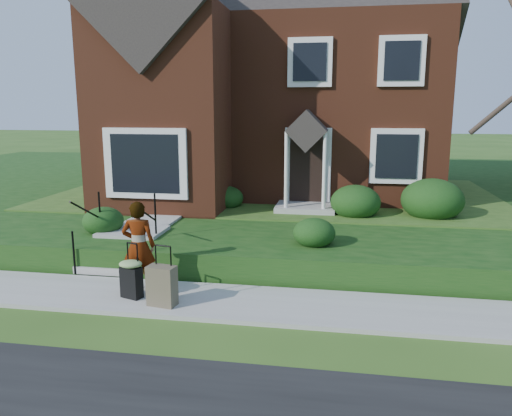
% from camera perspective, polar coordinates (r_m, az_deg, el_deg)
% --- Properties ---
extents(ground, '(120.00, 120.00, 0.00)m').
position_cam_1_polar(ground, '(9.02, -4.68, -10.84)').
color(ground, '#2D5119').
rests_on(ground, ground).
extents(sidewalk, '(60.00, 1.60, 0.08)m').
position_cam_1_polar(sidewalk, '(9.01, -4.68, -10.61)').
color(sidewalk, '#9E9B93').
rests_on(sidewalk, ground).
extents(terrace, '(44.00, 20.00, 0.60)m').
position_cam_1_polar(terrace, '(19.33, 15.15, 1.81)').
color(terrace, '#12390F').
rests_on(terrace, ground).
extents(walkway, '(1.20, 6.00, 0.06)m').
position_cam_1_polar(walkway, '(14.14, -9.56, -0.05)').
color(walkway, '#9E9B93').
rests_on(walkway, terrace).
extents(main_house, '(10.40, 10.20, 9.40)m').
position_cam_1_polar(main_house, '(17.93, 2.28, 17.39)').
color(main_house, brown).
rests_on(main_house, terrace).
extents(front_steps, '(1.40, 2.02, 1.50)m').
position_cam_1_polar(front_steps, '(11.33, -14.75, -3.97)').
color(front_steps, '#9E9B93').
rests_on(front_steps, ground).
extents(foundation_shrubs, '(10.00, 4.45, 1.12)m').
position_cam_1_polar(foundation_shrubs, '(13.15, 4.03, 1.20)').
color(foundation_shrubs, black).
rests_on(foundation_shrubs, terrace).
extents(woman, '(0.66, 0.49, 1.67)m').
position_cam_1_polar(woman, '(9.45, -13.26, -4.22)').
color(woman, '#999999').
rests_on(woman, sidewalk).
extents(suitcase_black, '(0.50, 0.46, 1.00)m').
position_cam_1_polar(suitcase_black, '(9.20, -14.07, -7.62)').
color(suitcase_black, black).
rests_on(suitcase_black, sidewalk).
extents(suitcase_olive, '(0.52, 0.35, 1.05)m').
position_cam_1_polar(suitcase_olive, '(8.75, -10.70, -8.71)').
color(suitcase_olive, brown).
rests_on(suitcase_olive, sidewalk).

